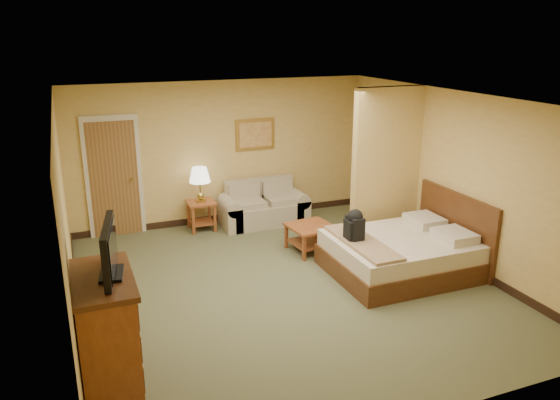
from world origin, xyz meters
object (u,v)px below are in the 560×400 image
loveseat (263,210)px  bed (405,252)px  dresser (107,332)px  coffee_table (311,233)px

loveseat → bed: bed is taller
loveseat → bed: 3.03m
dresser → coffee_table: bearing=36.3°
loveseat → dresser: (-3.09, -3.99, 0.34)m
loveseat → bed: (1.20, -2.78, 0.04)m
coffee_table → dresser: 4.16m
coffee_table → dresser: dresser is taller
coffee_table → bed: bearing=-52.5°
loveseat → bed: bearing=-66.6°
loveseat → coffee_table: bearing=-80.7°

